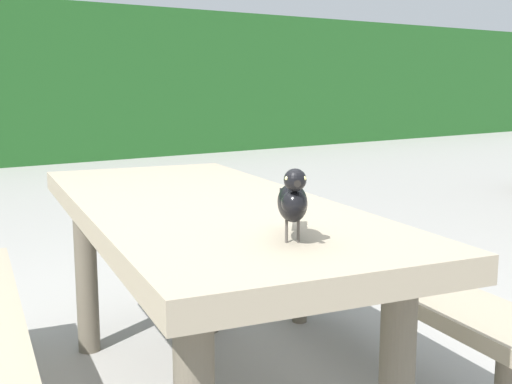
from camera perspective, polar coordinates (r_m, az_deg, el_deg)
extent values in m
cube|color=gray|center=(2.11, -4.74, -1.67)|extent=(1.09, 1.91, 0.07)
cylinder|color=#635B4C|center=(2.80, -14.61, -6.91)|extent=(0.09, 0.09, 0.67)
cylinder|color=#635B4C|center=(2.93, -4.25, -5.90)|extent=(0.09, 0.09, 0.67)
cube|color=gray|center=(2.49, 10.83, -6.91)|extent=(0.60, 1.73, 0.05)
cylinder|color=#635B4C|center=(3.08, 3.86, -7.81)|extent=(0.07, 0.07, 0.39)
ellipsoid|color=black|center=(1.54, 3.20, -0.93)|extent=(0.14, 0.16, 0.09)
ellipsoid|color=black|center=(1.50, 3.34, -0.96)|extent=(0.09, 0.09, 0.06)
sphere|color=black|center=(1.47, 3.44, 1.06)|extent=(0.05, 0.05, 0.05)
sphere|color=#EAE08C|center=(1.46, 4.24, 1.20)|extent=(0.01, 0.01, 0.01)
sphere|color=#EAE08C|center=(1.46, 2.72, 1.19)|extent=(0.01, 0.01, 0.01)
cone|color=black|center=(1.43, 3.59, 0.82)|extent=(0.03, 0.03, 0.02)
cube|color=black|center=(1.66, 2.81, -0.63)|extent=(0.08, 0.10, 0.04)
cylinder|color=#47423D|center=(1.55, 3.72, -3.45)|extent=(0.01, 0.01, 0.05)
cylinder|color=#47423D|center=(1.55, 2.68, -3.46)|extent=(0.01, 0.01, 0.05)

